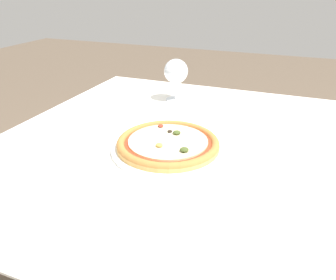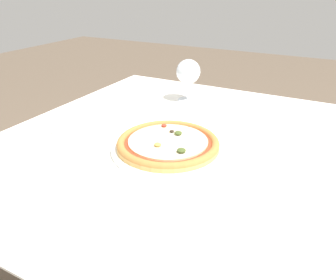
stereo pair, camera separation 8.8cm
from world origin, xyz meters
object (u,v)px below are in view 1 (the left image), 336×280
(dining_table, at_px, (247,176))
(wine_glass_far_left, at_px, (176,72))
(pizza_plate, at_px, (168,144))
(fork, at_px, (66,128))

(dining_table, height_order, wine_glass_far_left, wine_glass_far_left)
(pizza_plate, bearing_deg, fork, 177.78)
(dining_table, distance_m, fork, 0.57)
(pizza_plate, bearing_deg, dining_table, 16.60)
(dining_table, relative_size, fork, 8.51)
(dining_table, distance_m, pizza_plate, 0.24)
(wine_glass_far_left, bearing_deg, fork, -120.66)
(dining_table, bearing_deg, pizza_plate, -163.40)
(fork, xyz_separation_m, wine_glass_far_left, (0.23, 0.38, 0.11))
(pizza_plate, xyz_separation_m, fork, (-0.35, 0.01, -0.01))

